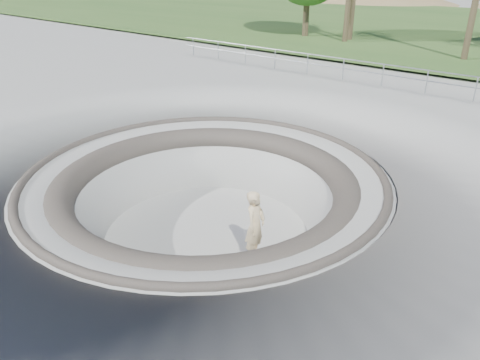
% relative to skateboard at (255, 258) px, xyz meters
% --- Properties ---
extents(ground, '(180.00, 180.00, 0.00)m').
position_rel_skateboard_xyz_m(ground, '(-1.98, 0.25, 1.84)').
color(ground, '#989894').
rests_on(ground, ground).
extents(skate_bowl, '(14.00, 14.00, 4.10)m').
position_rel_skateboard_xyz_m(skate_bowl, '(-1.98, 0.25, 0.01)').
color(skate_bowl, '#989894').
rests_on(skate_bowl, ground).
extents(safety_railing, '(25.00, 0.06, 1.03)m').
position_rel_skateboard_xyz_m(safety_railing, '(-1.98, 12.25, 2.53)').
color(safety_railing, '#93979B').
rests_on(safety_railing, ground).
extents(skateboard, '(0.77, 0.49, 0.08)m').
position_rel_skateboard_xyz_m(skateboard, '(0.00, 0.00, 0.00)').
color(skateboard, olive).
rests_on(skateboard, ground).
extents(skater, '(0.62, 0.81, 2.00)m').
position_rel_skateboard_xyz_m(skater, '(0.00, 0.00, 1.01)').
color(skater, beige).
rests_on(skater, skateboard).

